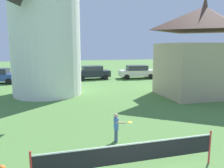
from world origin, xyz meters
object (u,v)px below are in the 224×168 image
Objects in this scene: parked_car_black at (92,72)px; parked_car_cream at (137,72)px; player_far at (117,126)px; parked_car_green at (51,74)px; tennis_net at (130,153)px; chapel at (202,53)px.

parked_car_black is 0.93× the size of parked_car_cream.
player_far is at bearing -114.03° from parked_car_cream.
parked_car_green is 1.09× the size of parked_car_black.
parked_car_black is at bearing 82.86° from tennis_net.
parked_car_green is at bearing 98.24° from player_far.
player_far is 0.15× the size of chapel.
chapel reaches higher than parked_car_cream.
tennis_net is 19.76m from parked_car_green.
parked_car_cream is 10.58m from chapel.
parked_car_green reaches higher than tennis_net.
parked_car_black is (2.49, 19.87, 0.12)m from tennis_net.
chapel is at bearing -43.48° from parked_car_green.
tennis_net is at bearing -135.08° from chapel.
chapel is at bearing -83.25° from parked_car_cream.
player_far is 0.29× the size of parked_car_black.
parked_car_black is 0.54× the size of chapel.
player_far is (0.29, 2.34, -0.03)m from tennis_net.
chapel is (6.52, -10.89, 2.47)m from parked_car_black.
parked_car_green and parked_car_cream have the same top height.
player_far is 17.48m from parked_car_green.
tennis_net is at bearing -83.56° from parked_car_green.
parked_car_cream is 0.57× the size of chapel.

